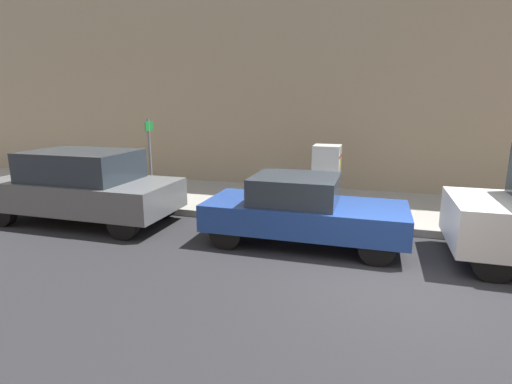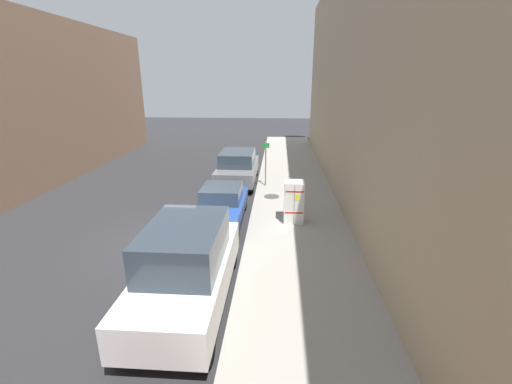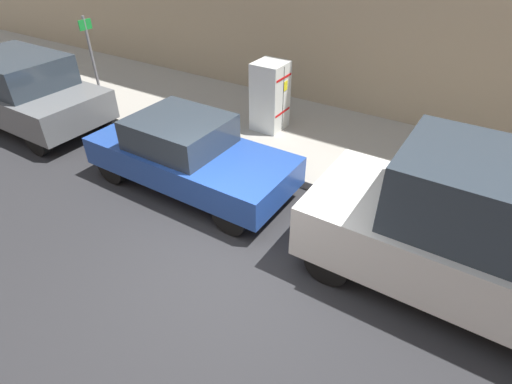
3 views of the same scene
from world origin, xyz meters
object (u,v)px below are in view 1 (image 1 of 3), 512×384
(street_sign_post, at_px, (150,156))
(parked_suv_gray, at_px, (83,186))
(discarded_refrigerator, at_px, (326,175))
(parked_hatchback_blue, at_px, (302,210))

(street_sign_post, height_order, parked_suv_gray, street_sign_post)
(discarded_refrigerator, bearing_deg, parked_hatchback_blue, -2.88)
(discarded_refrigerator, relative_size, parked_hatchback_blue, 0.39)
(street_sign_post, height_order, parked_hatchback_blue, street_sign_post)
(discarded_refrigerator, distance_m, parked_hatchback_blue, 2.82)
(street_sign_post, bearing_deg, parked_hatchback_blue, 70.81)
(street_sign_post, xyz_separation_m, parked_hatchback_blue, (1.54, 4.43, -0.74))
(street_sign_post, xyz_separation_m, parked_suv_gray, (1.54, -0.94, -0.56))
(parked_suv_gray, bearing_deg, street_sign_post, 148.71)
(discarded_refrigerator, xyz_separation_m, parked_hatchback_blue, (2.80, -0.14, -0.25))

